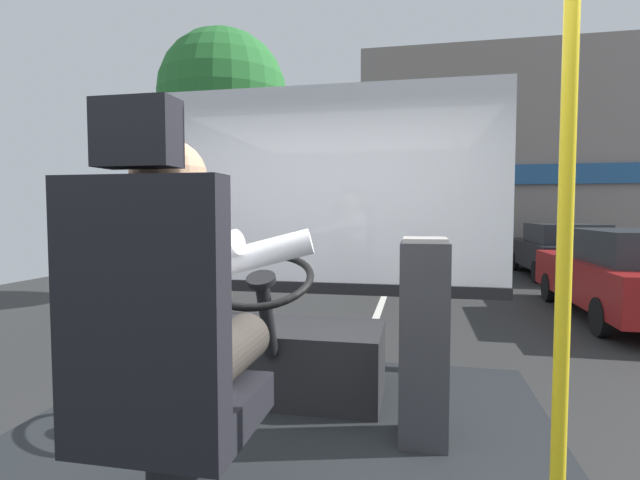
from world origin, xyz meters
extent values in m
cube|color=#2B2B2B|center=(0.00, 8.80, -0.03)|extent=(18.00, 44.00, 0.05)
cube|color=silver|center=(0.00, 8.80, 0.00)|extent=(0.12, 39.60, 0.00)
cube|color=black|center=(-0.11, -0.37, 1.10)|extent=(0.48, 0.48, 0.12)
cube|color=black|center=(-0.11, -0.56, 1.49)|extent=(0.48, 0.10, 0.66)
cube|color=black|center=(-0.11, -0.56, 1.93)|extent=(0.22, 0.10, 0.18)
cylinder|color=#332D28|center=(-0.01, -0.24, 1.25)|extent=(0.18, 0.46, 0.18)
cylinder|color=#332D28|center=(-0.21, -0.24, 1.25)|extent=(0.18, 0.46, 0.18)
cylinder|color=silver|center=(-0.11, -0.40, 1.44)|extent=(0.35, 0.35, 0.56)
cube|color=#70934C|center=(-0.11, -0.22, 1.51)|extent=(0.06, 0.01, 0.35)
sphere|color=#A37A5B|center=(-0.11, -0.40, 1.83)|extent=(0.23, 0.23, 0.23)
cylinder|color=silver|center=(0.01, -0.15, 1.56)|extent=(0.55, 0.19, 0.22)
cylinder|color=silver|center=(-0.22, -0.15, 1.56)|extent=(0.55, 0.19, 0.22)
cube|color=black|center=(-0.11, 0.90, 0.87)|extent=(1.10, 0.56, 0.40)
cylinder|color=black|center=(-0.11, 0.54, 1.19)|extent=(0.07, 0.24, 0.44)
torus|color=black|center=(-0.11, 0.45, 1.40)|extent=(0.51, 0.49, 0.23)
cylinder|color=black|center=(-0.11, 0.45, 1.40)|extent=(0.14, 0.14, 0.08)
cylinder|color=yellow|center=(1.04, -0.22, 1.75)|extent=(0.04, 0.04, 2.16)
cube|color=#333338|center=(0.66, 0.49, 1.13)|extent=(0.22, 0.26, 0.92)
cube|color=#9E9993|center=(0.66, 0.49, 1.60)|extent=(0.20, 0.24, 0.02)
cube|color=silver|center=(0.00, 1.62, 1.92)|extent=(2.50, 0.01, 1.40)
cube|color=black|center=(0.00, 1.62, 1.18)|extent=(2.50, 0.08, 0.08)
cylinder|color=#4C3828|center=(-3.09, 7.10, 1.60)|extent=(0.27, 0.27, 3.20)
sphere|color=#266B2D|center=(-3.09, 7.10, 4.00)|extent=(2.47, 2.47, 2.47)
cube|color=gray|center=(4.29, 16.14, 3.50)|extent=(10.97, 4.43, 7.00)
cube|color=#235184|center=(4.29, 13.87, 2.87)|extent=(10.53, 0.12, 0.60)
cube|color=maroon|center=(4.05, 6.73, 0.60)|extent=(1.93, 4.26, 0.66)
cylinder|color=black|center=(3.13, 8.05, 0.27)|extent=(0.14, 0.54, 0.54)
cylinder|color=black|center=(3.13, 5.41, 0.27)|extent=(0.14, 0.54, 0.54)
cube|color=black|center=(4.40, 11.85, 0.59)|extent=(1.88, 4.11, 0.65)
cube|color=#282D33|center=(4.40, 11.60, 1.17)|extent=(1.54, 2.26, 0.50)
cylinder|color=black|center=(5.30, 13.13, 0.27)|extent=(0.14, 0.53, 0.53)
cylinder|color=black|center=(3.51, 13.13, 0.27)|extent=(0.14, 0.53, 0.53)
cylinder|color=black|center=(5.30, 10.58, 0.27)|extent=(0.14, 0.53, 0.53)
cylinder|color=black|center=(3.51, 10.58, 0.27)|extent=(0.14, 0.53, 0.53)
cube|color=#474C51|center=(4.34, 17.34, 0.55)|extent=(1.77, 3.97, 0.61)
cube|color=#282D33|center=(4.34, 17.10, 1.09)|extent=(1.45, 2.18, 0.46)
cylinder|color=black|center=(5.18, 18.57, 0.25)|extent=(0.14, 0.50, 0.50)
cylinder|color=black|center=(3.50, 18.57, 0.25)|extent=(0.14, 0.50, 0.50)
cylinder|color=black|center=(5.18, 16.11, 0.25)|extent=(0.14, 0.50, 0.50)
cylinder|color=black|center=(3.50, 16.11, 0.25)|extent=(0.14, 0.50, 0.50)
cube|color=silver|center=(4.43, 22.27, 0.55)|extent=(1.82, 4.39, 0.60)
cube|color=#282D33|center=(4.43, 22.01, 1.08)|extent=(1.50, 2.42, 0.46)
cylinder|color=black|center=(5.30, 23.63, 0.25)|extent=(0.14, 0.49, 0.49)
cylinder|color=black|center=(3.56, 23.63, 0.25)|extent=(0.14, 0.49, 0.49)
cylinder|color=black|center=(5.30, 20.91, 0.25)|extent=(0.14, 0.49, 0.49)
cylinder|color=black|center=(3.56, 20.91, 0.25)|extent=(0.14, 0.49, 0.49)
camera|label=1|loc=(0.62, -1.71, 1.72)|focal=26.66mm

